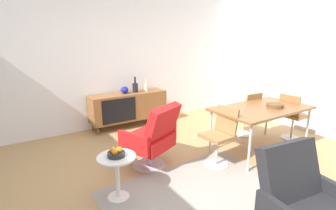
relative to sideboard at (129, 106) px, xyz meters
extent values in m
plane|color=tan|center=(-0.27, -2.30, -0.44)|extent=(8.32, 8.32, 0.00)
cube|color=white|center=(-0.27, 0.30, 0.96)|extent=(6.80, 0.12, 2.80)
cube|color=white|center=(2.93, -2.30, 0.96)|extent=(0.12, 5.60, 2.80)
cube|color=brown|center=(0.00, 0.00, 0.00)|extent=(1.60, 0.44, 0.56)
cube|color=black|center=(-0.30, -0.22, 0.00)|extent=(0.70, 0.01, 0.48)
cylinder|color=brown|center=(-0.74, -0.17, -0.36)|extent=(0.03, 0.03, 0.16)
cylinder|color=brown|center=(0.74, -0.17, -0.36)|extent=(0.03, 0.03, 0.16)
cylinder|color=brown|center=(-0.74, 0.17, -0.36)|extent=(0.03, 0.03, 0.16)
cylinder|color=brown|center=(0.74, 0.17, -0.36)|extent=(0.03, 0.03, 0.16)
cylinder|color=beige|center=(0.42, 0.00, 0.35)|extent=(0.09, 0.09, 0.14)
cylinder|color=beige|center=(0.42, 0.00, 0.48)|extent=(0.03, 0.03, 0.12)
cylinder|color=black|center=(0.17, 0.00, 0.38)|extent=(0.12, 0.12, 0.19)
cylinder|color=black|center=(0.17, 0.00, 0.54)|extent=(0.04, 0.04, 0.13)
ellipsoid|color=navy|center=(-0.08, 0.00, 0.35)|extent=(0.16, 0.16, 0.14)
cube|color=brown|center=(1.31, -2.28, 0.28)|extent=(1.60, 0.90, 0.04)
cylinder|color=#B7B7BC|center=(0.59, -2.67, -0.09)|extent=(0.04, 0.04, 0.70)
cylinder|color=#B7B7BC|center=(2.03, -2.67, -0.09)|extent=(0.04, 0.04, 0.70)
cylinder|color=#B7B7BC|center=(0.59, -1.89, -0.09)|extent=(0.04, 0.04, 0.70)
cylinder|color=#B7B7BC|center=(2.03, -1.89, -0.09)|extent=(0.04, 0.04, 0.70)
cylinder|color=brown|center=(1.47, -2.40, 0.33)|extent=(0.26, 0.26, 0.06)
cube|color=#9E7042|center=(1.66, -1.66, 0.01)|extent=(0.42, 0.42, 0.05)
cube|color=#9E7042|center=(1.65, -1.84, 0.23)|extent=(0.38, 0.11, 0.38)
cylinder|color=#B7B7BC|center=(1.66, -1.66, -0.23)|extent=(0.04, 0.04, 0.42)
cylinder|color=#B7B7BC|center=(1.66, -1.66, -0.43)|extent=(0.36, 0.36, 0.01)
cube|color=#9E7042|center=(0.36, -2.28, 0.01)|extent=(0.42, 0.42, 0.05)
cube|color=#9E7042|center=(0.54, -2.27, 0.23)|extent=(0.11, 0.38, 0.38)
cylinder|color=#B7B7BC|center=(0.36, -2.28, -0.23)|extent=(0.04, 0.04, 0.42)
cylinder|color=#B7B7BC|center=(0.36, -2.28, -0.43)|extent=(0.36, 0.36, 0.01)
cube|color=#9E7042|center=(2.26, -2.28, 0.01)|extent=(0.41, 0.41, 0.05)
cube|color=#9E7042|center=(2.08, -2.28, 0.23)|extent=(0.10, 0.38, 0.38)
cylinder|color=#B7B7BC|center=(2.26, -2.28, -0.23)|extent=(0.04, 0.04, 0.42)
cylinder|color=#B7B7BC|center=(2.26, -2.28, -0.43)|extent=(0.36, 0.36, 0.01)
cube|color=red|center=(-0.48, -1.75, -0.06)|extent=(0.78, 0.76, 0.20)
cube|color=red|center=(-0.38, -1.97, 0.25)|extent=(0.66, 0.49, 0.51)
cube|color=red|center=(-0.18, -1.62, 0.02)|extent=(0.26, 0.48, 0.28)
cube|color=red|center=(-0.78, -1.89, 0.02)|extent=(0.26, 0.48, 0.28)
cylinder|color=#B7B7BC|center=(-0.48, -1.75, -0.30)|extent=(0.06, 0.06, 0.28)
cylinder|color=#B7B7BC|center=(-0.48, -1.75, -0.43)|extent=(0.48, 0.48, 0.02)
cube|color=#262628|center=(-0.13, -3.66, 0.25)|extent=(0.63, 0.34, 0.51)
cylinder|color=white|center=(-1.16, -2.24, 0.07)|extent=(0.44, 0.44, 0.02)
cylinder|color=white|center=(-1.16, -2.24, -0.19)|extent=(0.05, 0.05, 0.50)
cone|color=white|center=(-1.16, -2.24, -0.43)|extent=(0.32, 0.32, 0.02)
cylinder|color=#262628|center=(-1.16, -2.24, 0.11)|extent=(0.20, 0.20, 0.05)
sphere|color=orange|center=(-1.12, -2.24, 0.15)|extent=(0.07, 0.07, 0.07)
sphere|color=orange|center=(-1.18, -2.21, 0.15)|extent=(0.07, 0.07, 0.07)
sphere|color=orange|center=(-1.19, -2.27, 0.15)|extent=(0.07, 0.07, 0.07)
cube|color=gray|center=(-0.32, -2.83, -0.44)|extent=(2.20, 1.70, 0.01)
camera|label=1|loc=(-2.08, -4.75, 1.36)|focal=27.01mm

